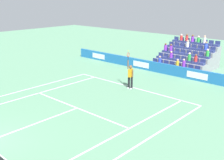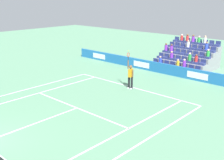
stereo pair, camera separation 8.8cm
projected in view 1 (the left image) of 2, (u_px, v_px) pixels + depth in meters
The scene contains 11 objects.
line_baseline at pixel (132, 87), 21.03m from camera, with size 10.97×0.10×0.01m, color white.
line_service at pixel (77, 108), 17.15m from camera, with size 8.23×0.10×0.01m, color white.
line_centre_service at pixel (32, 125), 14.88m from camera, with size 0.10×6.40×0.01m, color white.
line_singles_sideline_left at pixel (34, 95), 19.48m from camera, with size 0.10×11.89×0.01m, color white.
line_singles_sideline_right at pixel (124, 131), 14.17m from camera, with size 0.10×11.89×0.01m, color white.
line_doubles_sideline_left at pixel (23, 90), 20.36m from camera, with size 0.10×11.89×0.01m, color white.
line_doubles_sideline_right at pixel (145, 140), 13.29m from camera, with size 0.10×11.89×0.01m, color white.
line_centre_mark at pixel (132, 88), 20.96m from camera, with size 0.10×0.20×0.01m, color white.
sponsor_barrier at pixel (167, 69), 24.39m from camera, with size 22.52×0.22×0.92m.
tennis_player at pixel (130, 76), 20.51m from camera, with size 0.53×0.39×2.85m.
stadium_stand at pixel (187, 59), 26.80m from camera, with size 4.96×4.75×3.02m.
Camera 1 is at (-12.31, 3.92, 6.61)m, focal length 44.68 mm.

